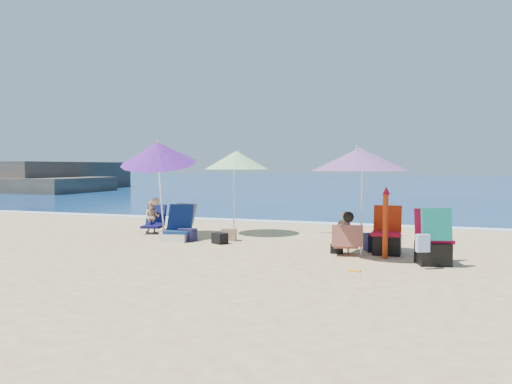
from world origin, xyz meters
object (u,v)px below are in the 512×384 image
(umbrella_turquoise, at_px, (360,159))
(person_center, at_px, (346,234))
(umbrella_blue, at_px, (158,153))
(furled_umbrella, at_px, (386,219))
(camp_chair_left, at_px, (387,240))
(person_left, at_px, (153,217))
(umbrella_striped, at_px, (236,160))
(chair_rainbow, at_px, (179,229))
(camp_chair_right, at_px, (433,244))
(chair_navy, at_px, (177,231))

(umbrella_turquoise, relative_size, person_center, 2.82)
(umbrella_turquoise, distance_m, person_center, 1.38)
(umbrella_blue, xyz_separation_m, furled_umbrella, (5.16, -1.11, -1.23))
(camp_chair_left, relative_size, person_left, 1.03)
(umbrella_striped, relative_size, chair_rainbow, 2.60)
(umbrella_turquoise, distance_m, furled_umbrella, 1.15)
(umbrella_blue, relative_size, furled_umbrella, 1.84)
(umbrella_turquoise, xyz_separation_m, umbrella_blue, (-4.70, 1.08, 0.18))
(umbrella_turquoise, relative_size, camp_chair_right, 2.38)
(person_left, bearing_deg, umbrella_turquoise, -17.42)
(umbrella_striped, height_order, person_left, umbrella_striped)
(chair_rainbow, xyz_separation_m, person_center, (3.90, -0.92, 0.19))
(umbrella_blue, relative_size, chair_navy, 2.95)
(umbrella_blue, bearing_deg, umbrella_striped, 33.04)
(umbrella_blue, height_order, chair_rainbow, umbrella_blue)
(furled_umbrella, height_order, person_left, furled_umbrella)
(umbrella_striped, bearing_deg, person_center, -34.51)
(person_center, bearing_deg, furled_umbrella, -9.06)
(umbrella_turquoise, distance_m, camp_chair_left, 1.61)
(camp_chair_left, height_order, person_left, camp_chair_left)
(furled_umbrella, relative_size, camp_chair_right, 1.33)
(chair_rainbow, bearing_deg, umbrella_blue, 171.99)
(umbrella_turquoise, xyz_separation_m, chair_navy, (-4.01, 0.68, -1.55))
(chair_navy, distance_m, person_center, 3.81)
(camp_chair_right, bearing_deg, furled_umbrella, 156.58)
(umbrella_turquoise, height_order, person_center, umbrella_turquoise)
(furled_umbrella, bearing_deg, umbrella_striped, 149.74)
(camp_chair_right, distance_m, person_left, 6.72)
(umbrella_blue, relative_size, person_left, 2.71)
(camp_chair_left, bearing_deg, chair_navy, 176.89)
(camp_chair_left, bearing_deg, umbrella_striped, 155.52)
(umbrella_blue, xyz_separation_m, camp_chair_right, (5.95, -1.45, -1.59))
(umbrella_blue, distance_m, camp_chair_left, 5.46)
(furled_umbrella, distance_m, chair_rainbow, 4.75)
(chair_rainbow, bearing_deg, person_left, 148.67)
(umbrella_turquoise, distance_m, umbrella_striped, 3.78)
(chair_navy, distance_m, chair_rainbow, 0.35)
(camp_chair_left, height_order, person_center, camp_chair_left)
(camp_chair_left, relative_size, person_center, 1.10)
(furled_umbrella, bearing_deg, chair_rainbow, 167.37)
(chair_rainbow, xyz_separation_m, camp_chair_right, (5.40, -1.38, 0.14))
(chair_navy, xyz_separation_m, person_center, (3.76, -0.59, 0.19))
(chair_navy, xyz_separation_m, camp_chair_left, (4.47, -0.24, 0.06))
(furled_umbrella, distance_m, chair_navy, 4.56)
(person_center, xyz_separation_m, person_left, (-4.91, 1.54, 0.00))
(furled_umbrella, relative_size, person_left, 1.47)
(umbrella_turquoise, height_order, umbrella_blue, umbrella_blue)
(umbrella_turquoise, height_order, camp_chair_left, umbrella_turquoise)
(umbrella_turquoise, height_order, furled_umbrella, umbrella_turquoise)
(chair_navy, bearing_deg, furled_umbrella, -8.99)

